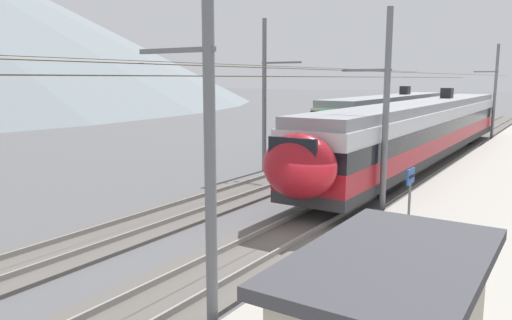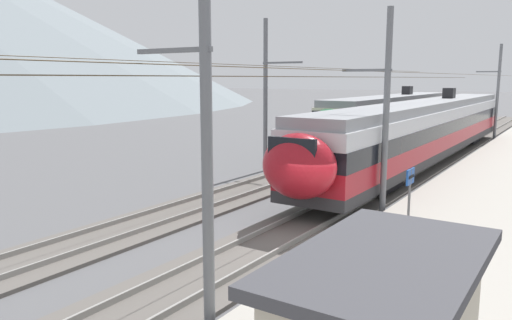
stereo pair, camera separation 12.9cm
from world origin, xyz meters
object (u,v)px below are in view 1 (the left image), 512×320
Objects in this scene: train_far_track at (389,116)px; catenary_mast_mid at (383,110)px; catenary_mast_east at (494,91)px; catenary_mast_west at (205,135)px; platform_sign at (410,185)px; handbag_beside_passenger at (385,302)px; train_near_platform at (425,128)px; passenger_walking at (363,285)px; potted_plant_by_shelter at (360,233)px; catenary_mast_far_side at (267,93)px; potted_plant_platform_edge at (335,301)px.

train_far_track is 0.54× the size of catenary_mast_mid.
catenary_mast_east reaches higher than catenary_mast_mid.
train_far_track is at bearing 11.66° from catenary_mast_west.
platform_sign is 4.69× the size of handbag_beside_passenger.
catenary_mast_mid reaches higher than train_near_platform.
catenary_mast_west is at bearing 125.25° from handbag_beside_passenger.
potted_plant_by_shelter is at bearing 21.69° from passenger_walking.
train_near_platform is at bearing -43.66° from catenary_mast_far_side.
catenary_mast_west is (-31.12, -6.42, 1.87)m from train_far_track.
train_near_platform is 23.17m from catenary_mast_west.
potted_plant_platform_edge is at bearing 91.44° from passenger_walking.
train_near_platform is at bearing 12.50° from handbag_beside_passenger.
catenary_mast_far_side is (15.86, 8.40, 0.28)m from catenary_mast_west.
train_near_platform is at bearing 11.66° from passenger_walking.
potted_plant_by_shelter is at bearing -171.17° from train_near_platform.
train_far_track is 24.53m from platform_sign.
passenger_walking is (1.05, -2.99, -2.84)m from catenary_mast_west.
handbag_beside_passenger is at bearing -54.75° from catenary_mast_west.
train_near_platform reaches higher than platform_sign.
passenger_walking reaches higher than handbag_beside_passenger.
potted_plant_platform_edge is (-30.08, -8.86, -1.43)m from train_far_track.
platform_sign is (-23.08, -8.31, -0.40)m from train_far_track.
catenary_mast_east is (28.21, -0.00, 0.13)m from catenary_mast_mid.
platform_sign is at bearing -144.24° from catenary_mast_mid.
potted_plant_by_shelter is (5.68, -1.15, -3.37)m from catenary_mast_west.
handbag_beside_passenger is at bearing -4.44° from passenger_walking.
catenary_mast_mid reaches higher than potted_plant_platform_edge.
catenary_mast_mid is 3.92m from platform_sign.
train_near_platform and train_far_track have the same top height.
platform_sign is at bearing 9.01° from passenger_walking.
catenary_mast_mid reaches higher than train_far_track.
passenger_walking is at bearing -168.34° from train_near_platform.
handbag_beside_passenger is (-28.94, -9.50, -1.75)m from train_far_track.
catenary_mast_west is 5.23m from handbag_beside_passenger.
potted_plant_platform_edge is at bearing -175.48° from platform_sign.
potted_plant_by_shelter is (-2.37, 0.73, -1.09)m from platform_sign.
potted_plant_by_shelter is (-33.19, -1.15, -3.44)m from catenary_mast_east.
platform_sign reaches higher than potted_plant_platform_edge.
potted_plant_by_shelter is (-25.44, -7.57, -1.50)m from train_far_track.
catenary_mast_mid is (-12.38, -1.54, 1.80)m from train_near_platform.
catenary_mast_far_side is at bearing 159.93° from catenary_mast_east.
catenary_mast_east reaches higher than train_far_track.
catenary_mast_far_side is (-23.01, 8.41, 0.21)m from catenary_mast_east.
passenger_walking is at bearing -170.99° from platform_sign.
catenary_mast_west is at bearing 166.81° from platform_sign.
catenary_mast_mid is at bearing 14.23° from potted_plant_platform_edge.
catenary_mast_west is 1.00× the size of catenary_mast_mid.
catenary_mast_mid is (-20.46, -6.42, 1.81)m from train_far_track.
catenary_mast_far_side is at bearing 172.59° from train_far_track.
handbag_beside_passenger is (-20.87, -4.63, -1.77)m from train_near_platform.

